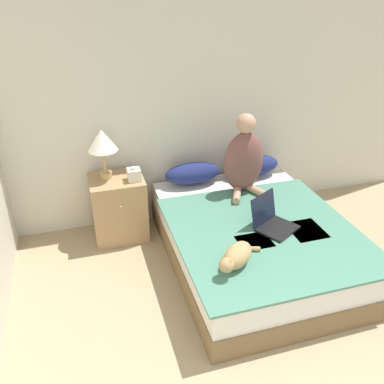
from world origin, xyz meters
TOP-DOWN VIEW (x-y plane):
  - wall_back at (0.00, 3.73)m, footprint 5.01×0.05m
  - bed at (0.08, 2.69)m, footprint 1.50×1.94m
  - pillow_near at (-0.24, 3.51)m, footprint 0.56×0.25m
  - pillow_far at (0.41, 3.51)m, footprint 0.56×0.25m
  - person_sitting at (0.18, 3.22)m, footprint 0.39×0.38m
  - cat_tabby at (-0.32, 2.15)m, footprint 0.42×0.34m
  - laptop_open at (0.16, 2.54)m, footprint 0.43×0.43m
  - nightstand at (-1.01, 3.45)m, footprint 0.50×0.45m
  - table_lamp at (-1.10, 3.49)m, footprint 0.27×0.27m
  - tissue_box at (-0.85, 3.37)m, footprint 0.12×0.12m

SIDE VIEW (x-z plane):
  - bed at x=0.08m, z-range 0.00..0.44m
  - nightstand at x=-1.01m, z-range 0.00..0.63m
  - laptop_open at x=0.16m, z-range 0.37..0.64m
  - cat_tabby at x=-0.32m, z-range 0.44..0.62m
  - pillow_near at x=-0.24m, z-range 0.44..0.66m
  - pillow_far at x=0.41m, z-range 0.44..0.66m
  - tissue_box at x=-0.85m, z-range 0.62..0.76m
  - person_sitting at x=0.18m, z-range 0.39..1.16m
  - table_lamp at x=-1.10m, z-range 0.75..1.23m
  - wall_back at x=0.00m, z-range 0.00..2.55m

